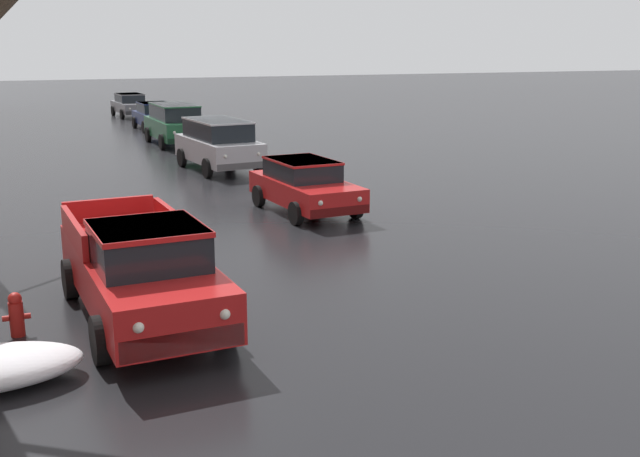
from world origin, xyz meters
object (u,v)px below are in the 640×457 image
(sedan_darkblue_queued_behind_truck, at_px, (156,115))
(fire_hydrant, at_px, (16,314))
(suv_silver_parked_kerbside_mid, at_px, (218,143))
(suv_green_parked_far_down_block, at_px, (175,123))
(sedan_grey_at_far_intersection, at_px, (130,105))
(pickup_truck_red_approaching_near_lane, at_px, (141,270))
(sedan_red_parked_kerbside_close, at_px, (304,185))

(sedan_darkblue_queued_behind_truck, bearing_deg, fire_hydrant, -104.66)
(sedan_darkblue_queued_behind_truck, bearing_deg, suv_silver_parked_kerbside_mid, -91.53)
(suv_green_parked_far_down_block, relative_size, sedan_grey_at_far_intersection, 1.09)
(pickup_truck_red_approaching_near_lane, height_order, sedan_grey_at_far_intersection, pickup_truck_red_approaching_near_lane)
(suv_silver_parked_kerbside_mid, height_order, sedan_darkblue_queued_behind_truck, suv_silver_parked_kerbside_mid)
(pickup_truck_red_approaching_near_lane, xyz_separation_m, sedan_darkblue_queued_behind_truck, (5.56, 28.77, -0.13))
(sedan_red_parked_kerbside_close, height_order, suv_silver_parked_kerbside_mid, suv_silver_parked_kerbside_mid)
(suv_green_parked_far_down_block, xyz_separation_m, sedan_grey_at_far_intersection, (0.26, 14.53, -0.24))
(suv_silver_parked_kerbside_mid, height_order, sedan_grey_at_far_intersection, suv_silver_parked_kerbside_mid)
(sedan_darkblue_queued_behind_truck, distance_m, fire_hydrant, 29.65)
(sedan_red_parked_kerbside_close, bearing_deg, suv_green_parked_far_down_block, 90.99)
(suv_silver_parked_kerbside_mid, relative_size, sedan_darkblue_queued_behind_truck, 1.12)
(pickup_truck_red_approaching_near_lane, relative_size, suv_green_parked_far_down_block, 1.12)
(pickup_truck_red_approaching_near_lane, height_order, sedan_red_parked_kerbside_close, pickup_truck_red_approaching_near_lane)
(pickup_truck_red_approaching_near_lane, bearing_deg, sedan_grey_at_far_intersection, 81.51)
(pickup_truck_red_approaching_near_lane, xyz_separation_m, sedan_red_parked_kerbside_close, (5.49, 6.79, -0.13))
(sedan_red_parked_kerbside_close, xyz_separation_m, suv_silver_parked_kerbside_mid, (-0.31, 7.74, 0.24))
(sedan_grey_at_far_intersection, height_order, fire_hydrant, sedan_grey_at_far_intersection)
(sedan_red_parked_kerbside_close, distance_m, suv_green_parked_far_down_block, 15.43)
(pickup_truck_red_approaching_near_lane, height_order, fire_hydrant, pickup_truck_red_approaching_near_lane)
(sedan_red_parked_kerbside_close, relative_size, sedan_darkblue_queued_behind_truck, 1.01)
(sedan_red_parked_kerbside_close, distance_m, fire_hydrant, 10.02)
(sedan_red_parked_kerbside_close, bearing_deg, sedan_darkblue_queued_behind_truck, 89.82)
(sedan_red_parked_kerbside_close, height_order, sedan_darkblue_queued_behind_truck, same)
(suv_silver_parked_kerbside_mid, distance_m, sedan_darkblue_queued_behind_truck, 14.25)
(pickup_truck_red_approaching_near_lane, distance_m, sedan_grey_at_far_intersection, 37.16)
(sedan_grey_at_far_intersection, bearing_deg, sedan_darkblue_queued_behind_truck, -89.45)
(sedan_red_parked_kerbside_close, height_order, sedan_grey_at_far_intersection, same)
(suv_green_parked_far_down_block, bearing_deg, sedan_darkblue_queued_behind_truck, 87.09)
(pickup_truck_red_approaching_near_lane, height_order, suv_green_parked_far_down_block, suv_green_parked_far_down_block)
(sedan_darkblue_queued_behind_truck, xyz_separation_m, sedan_grey_at_far_intersection, (-0.08, 7.98, 0.00))
(suv_silver_parked_kerbside_mid, bearing_deg, sedan_grey_at_far_intersection, 89.22)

